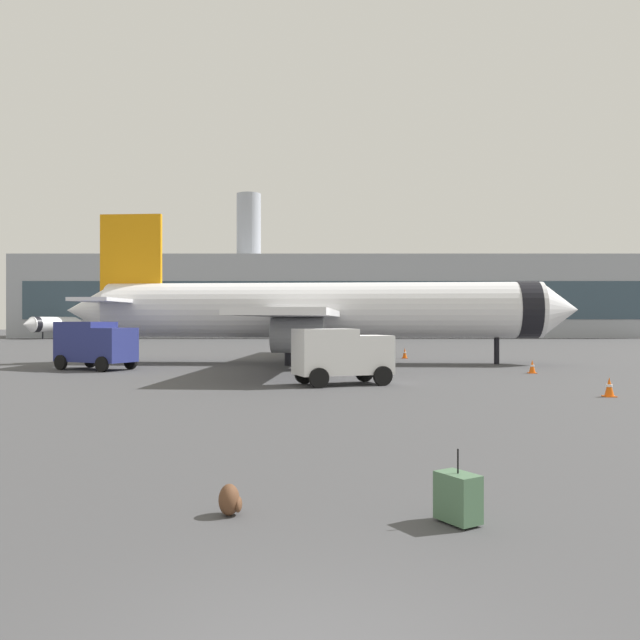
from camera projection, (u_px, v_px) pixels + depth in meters
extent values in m
cylinder|color=white|center=(322.00, 310.00, 44.43)|extent=(30.20, 5.99, 3.80)
cone|color=white|center=(561.00, 310.00, 43.21)|extent=(2.66, 3.78, 3.61)
cone|color=white|center=(90.00, 310.00, 45.67)|extent=(3.44, 3.65, 3.42)
cylinder|color=black|center=(528.00, 310.00, 43.37)|extent=(1.68, 3.97, 3.88)
cube|color=white|center=(317.00, 315.00, 52.48)|extent=(5.96, 16.31, 0.36)
cube|color=white|center=(294.00, 313.00, 36.52)|extent=(5.96, 16.31, 0.36)
cylinder|color=gray|center=(314.00, 332.00, 49.98)|extent=(3.35, 2.43, 2.20)
cylinder|color=gray|center=(299.00, 335.00, 39.02)|extent=(3.35, 2.43, 2.20)
cube|color=orange|center=(132.00, 260.00, 45.44)|extent=(4.41, 0.68, 6.40)
cube|color=white|center=(141.00, 303.00, 48.67)|extent=(3.03, 6.17, 0.24)
cube|color=white|center=(107.00, 300.00, 42.29)|extent=(3.03, 6.17, 0.24)
cylinder|color=black|center=(498.00, 351.00, 43.52)|extent=(0.36, 0.36, 1.80)
cylinder|color=black|center=(297.00, 349.00, 46.97)|extent=(0.44, 0.44, 1.80)
cylinder|color=black|center=(289.00, 352.00, 42.18)|extent=(0.44, 0.44, 1.80)
cylinder|color=white|center=(84.00, 324.00, 107.51)|extent=(11.74, 17.55, 2.40)
cone|color=white|center=(29.00, 324.00, 98.71)|extent=(2.74, 2.47, 2.28)
cone|color=white|center=(132.00, 324.00, 116.54)|extent=(2.89, 2.84, 2.16)
cylinder|color=black|center=(37.00, 324.00, 99.90)|extent=(2.56, 2.01, 2.45)
cube|color=white|center=(108.00, 325.00, 105.47)|extent=(10.25, 7.77, 0.23)
cube|color=white|center=(67.00, 325.00, 110.64)|extent=(10.25, 7.77, 0.23)
cylinder|color=gray|center=(101.00, 330.00, 106.28)|extent=(2.23, 2.45, 1.39)
cylinder|color=gray|center=(73.00, 330.00, 109.84)|extent=(2.23, 2.45, 1.39)
cube|color=red|center=(123.00, 311.00, 114.85)|extent=(1.61, 2.51, 4.05)
cube|color=white|center=(133.00, 322.00, 114.09)|extent=(4.10, 3.35, 0.15)
cube|color=white|center=(117.00, 322.00, 116.16)|extent=(4.10, 3.35, 0.15)
cylinder|color=black|center=(44.00, 336.00, 100.99)|extent=(0.23, 0.23, 1.14)
cylinder|color=black|center=(96.00, 335.00, 107.82)|extent=(0.28, 0.28, 1.14)
cylinder|color=black|center=(84.00, 334.00, 109.38)|extent=(0.28, 0.28, 1.14)
cube|color=navy|center=(116.00, 345.00, 38.01)|extent=(2.50, 2.72, 2.04)
cube|color=#1E232D|center=(125.00, 337.00, 37.69)|extent=(0.97, 1.80, 0.84)
cube|color=navy|center=(87.00, 341.00, 39.11)|extent=(3.78, 3.38, 2.40)
cylinder|color=black|center=(132.00, 362.00, 38.98)|extent=(0.90, 0.60, 0.90)
cylinder|color=black|center=(103.00, 364.00, 36.93)|extent=(0.90, 0.60, 0.90)
cylinder|color=black|center=(92.00, 360.00, 40.51)|extent=(0.90, 0.60, 0.90)
cylinder|color=black|center=(62.00, 362.00, 38.46)|extent=(0.90, 0.60, 0.90)
cube|color=white|center=(370.00, 354.00, 30.08)|extent=(2.32, 2.47, 1.78)
cube|color=#1E232D|center=(385.00, 345.00, 30.32)|extent=(0.67, 1.72, 0.74)
cube|color=white|center=(326.00, 352.00, 29.35)|extent=(3.15, 2.76, 2.10)
cylinder|color=black|center=(366.00, 372.00, 31.14)|extent=(0.92, 0.51, 0.90)
cylinder|color=black|center=(384.00, 376.00, 29.16)|extent=(0.92, 0.51, 0.90)
cylinder|color=black|center=(305.00, 374.00, 30.12)|extent=(0.92, 0.51, 0.90)
cylinder|color=black|center=(320.00, 378.00, 28.14)|extent=(0.92, 0.51, 0.90)
cube|color=#F2590C|center=(533.00, 373.00, 36.04)|extent=(0.44, 0.44, 0.04)
cone|color=#F2590C|center=(533.00, 366.00, 36.04)|extent=(0.36, 0.36, 0.71)
cylinder|color=white|center=(533.00, 366.00, 36.04)|extent=(0.23, 0.23, 0.10)
cube|color=#F2590C|center=(611.00, 396.00, 24.96)|extent=(0.44, 0.44, 0.04)
cone|color=#F2590C|center=(611.00, 386.00, 24.96)|extent=(0.36, 0.36, 0.73)
cylinder|color=white|center=(611.00, 386.00, 24.96)|extent=(0.23, 0.23, 0.10)
cube|color=#F2590C|center=(406.00, 358.00, 50.18)|extent=(0.44, 0.44, 0.04)
cone|color=#F2590C|center=(406.00, 353.00, 50.18)|extent=(0.36, 0.36, 0.79)
cylinder|color=white|center=(406.00, 352.00, 50.18)|extent=(0.23, 0.23, 0.10)
cube|color=#476B4C|center=(459.00, 497.00, 9.40)|extent=(0.68, 0.75, 0.70)
cylinder|color=black|center=(459.00, 461.00, 9.40)|extent=(0.02, 0.02, 0.36)
cylinder|color=black|center=(448.00, 517.00, 9.59)|extent=(0.08, 0.07, 0.08)
cylinder|color=black|center=(470.00, 525.00, 9.21)|extent=(0.08, 0.07, 0.08)
ellipsoid|color=brown|center=(230.00, 500.00, 9.80)|extent=(0.32, 0.40, 0.48)
ellipsoid|color=brown|center=(239.00, 504.00, 9.80)|extent=(0.12, 0.28, 0.24)
cube|color=#9EA3AD|center=(335.00, 298.00, 116.69)|extent=(108.90, 21.62, 14.03)
cube|color=#334756|center=(336.00, 300.00, 105.83)|extent=(103.46, 0.10, 6.32)
cylinder|color=#9EA3AD|center=(250.00, 227.00, 116.73)|extent=(4.40, 4.40, 12.00)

